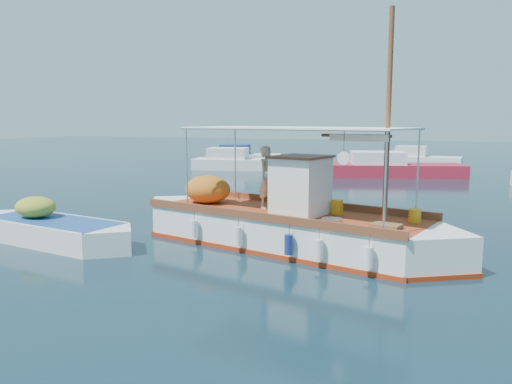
% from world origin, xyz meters
% --- Properties ---
extents(ground, '(160.00, 160.00, 0.00)m').
position_xyz_m(ground, '(0.00, 0.00, 0.00)').
color(ground, black).
rests_on(ground, ground).
extents(fishing_caique, '(10.52, 4.60, 6.58)m').
position_xyz_m(fishing_caique, '(-0.13, -0.29, 0.58)').
color(fishing_caique, white).
rests_on(fishing_caique, ground).
extents(dinghy, '(6.21, 2.36, 1.53)m').
position_xyz_m(dinghy, '(-6.62, -2.61, 0.32)').
color(dinghy, white).
rests_on(dinghy, ground).
extents(bg_boat_nw, '(7.52, 3.99, 1.80)m').
position_xyz_m(bg_boat_nw, '(-10.68, 19.99, 0.49)').
color(bg_boat_nw, silver).
rests_on(bg_boat_nw, ground).
extents(bg_boat_n, '(8.89, 5.20, 1.80)m').
position_xyz_m(bg_boat_n, '(0.47, 19.75, 0.49)').
color(bg_boat_n, maroon).
rests_on(bg_boat_n, ground).
extents(bg_boat_far_w, '(6.35, 3.76, 1.80)m').
position_xyz_m(bg_boat_far_w, '(-12.55, 25.00, 0.49)').
color(bg_boat_far_w, silver).
rests_on(bg_boat_far_w, ground).
extents(bg_boat_far_n, '(5.93, 2.31, 1.80)m').
position_xyz_m(bg_boat_far_n, '(1.58, 27.81, 0.49)').
color(bg_boat_far_n, silver).
rests_on(bg_boat_far_n, ground).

